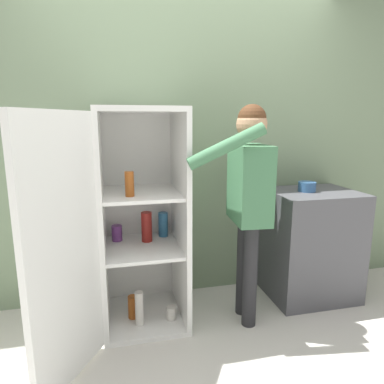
% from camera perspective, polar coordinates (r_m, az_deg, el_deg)
% --- Properties ---
extents(ground_plane, '(12.00, 12.00, 0.00)m').
position_cam_1_polar(ground_plane, '(2.41, 4.19, -26.25)').
color(ground_plane, beige).
extents(wall_back, '(7.00, 0.06, 2.55)m').
position_cam_1_polar(wall_back, '(2.85, -1.36, 7.62)').
color(wall_back, gray).
rests_on(wall_back, ground_plane).
extents(refrigerator, '(0.94, 1.17, 1.57)m').
position_cam_1_polar(refrigerator, '(2.44, -10.52, -5.23)').
color(refrigerator, white).
rests_on(refrigerator, ground_plane).
extents(person, '(0.63, 0.54, 1.59)m').
position_cam_1_polar(person, '(2.45, 9.37, 0.66)').
color(person, '#262628').
rests_on(person, ground_plane).
extents(counter, '(0.71, 0.58, 0.92)m').
position_cam_1_polar(counter, '(3.10, 19.11, -8.19)').
color(counter, '#4C4C51').
rests_on(counter, ground_plane).
extents(bowl, '(0.14, 0.14, 0.08)m').
position_cam_1_polar(bowl, '(2.95, 18.62, 0.86)').
color(bowl, '#335B8E').
rests_on(bowl, counter).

